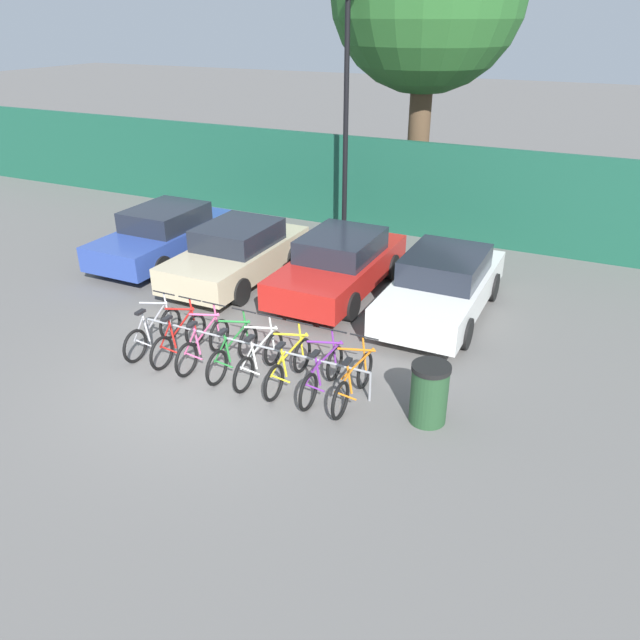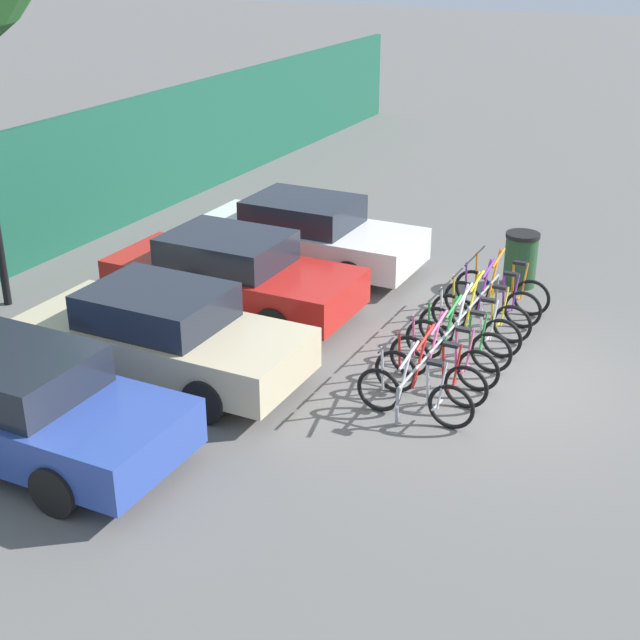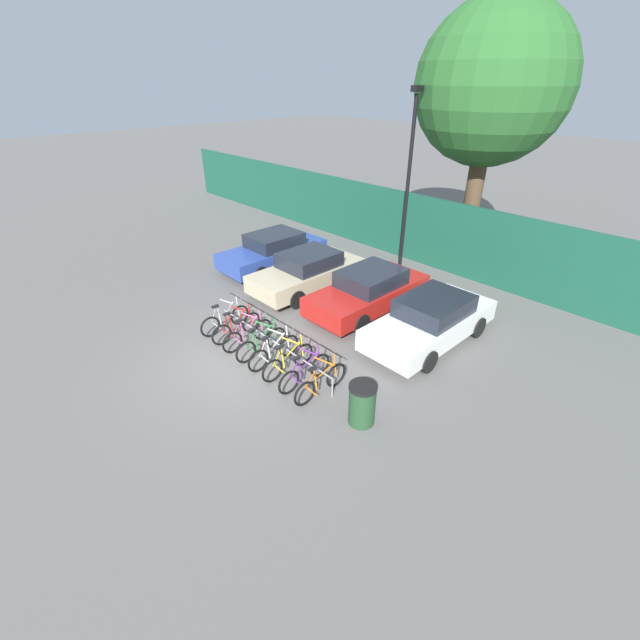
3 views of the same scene
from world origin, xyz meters
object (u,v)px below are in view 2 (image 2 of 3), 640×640
object	(u,v)px
car_white	(307,234)
car_beige	(163,334)
bicycle_yellow	(481,316)
car_red	(232,274)
bicycle_purple	(492,302)
trash_bin	(521,259)
bicycle_silver	(414,395)
bicycle_green	(458,343)
bike_rack	(455,327)
bicycle_red	(430,376)
bicycle_pink	(443,360)
bicycle_white	(469,329)
bicycle_orange	(502,290)
car_blue	(19,404)

from	to	relation	value
car_white	car_beige	bearing A→B (deg)	-177.37
bicycle_yellow	car_red	bearing A→B (deg)	98.71
bicycle_purple	car_red	world-z (taller)	car_red
trash_bin	car_red	bearing A→B (deg)	129.54
car_red	bicycle_yellow	bearing A→B (deg)	-77.88
bicycle_silver	bicycle_green	world-z (taller)	same
bicycle_yellow	trash_bin	size ratio (longest dim) A/B	1.66
bike_rack	car_red	world-z (taller)	car_red
trash_bin	bike_rack	bearing A→B (deg)	177.93
bicycle_red	trash_bin	bearing A→B (deg)	0.09
bicycle_pink	trash_bin	size ratio (longest dim) A/B	1.66
bicycle_green	bicycle_yellow	distance (m)	1.16
bicycle_white	bicycle_yellow	bearing A→B (deg)	0.55
bicycle_red	bicycle_white	bearing A→B (deg)	-0.20
car_red	car_white	size ratio (longest dim) A/B	0.99
bicycle_orange	car_white	distance (m)	4.06
bike_rack	bicycle_pink	size ratio (longest dim) A/B	2.80
bicycle_red	bicycle_white	xyz separation A→B (m)	(1.78, 0.00, 0.00)
bicycle_silver	car_beige	size ratio (longest dim) A/B	0.40
bicycle_pink	bicycle_white	distance (m)	1.22
bike_rack	car_white	size ratio (longest dim) A/B	1.08
car_blue	bicycle_yellow	bearing A→B (deg)	-35.00
bicycle_red	car_red	size ratio (longest dim) A/B	0.39
bicycle_silver	bicycle_red	size ratio (longest dim) A/B	1.00
bicycle_purple	bicycle_orange	bearing A→B (deg)	-2.59
bicycle_silver	car_white	distance (m)	6.14
car_blue	trash_bin	xyz separation A→B (m)	(8.53, -4.17, -0.17)
bicycle_silver	car_beige	distance (m)	3.84
bicycle_pink	bicycle_red	bearing A→B (deg)	176.54
bicycle_silver	trash_bin	world-z (taller)	bicycle_silver
bicycle_red	bicycle_yellow	bearing A→B (deg)	-0.20
bicycle_yellow	car_blue	bearing A→B (deg)	141.58
bicycle_yellow	car_blue	world-z (taller)	car_blue
bicycle_white	bicycle_orange	size ratio (longest dim) A/B	1.00
bicycle_silver	car_red	bearing A→B (deg)	67.25
bicycle_green	bicycle_yellow	xyz separation A→B (m)	(1.16, 0.00, 0.00)
bike_rack	bicycle_green	size ratio (longest dim) A/B	2.80
bicycle_silver	bicycle_white	size ratio (longest dim) A/B	1.00
bicycle_yellow	bicycle_orange	world-z (taller)	same
car_red	bicycle_white	bearing A→B (deg)	-85.92
bicycle_purple	bicycle_orange	distance (m)	0.58
bike_rack	bicycle_silver	distance (m)	2.13
bicycle_white	bicycle_orange	xyz separation A→B (m)	(1.84, 0.00, 0.00)
bicycle_purple	car_beige	xyz separation A→B (m)	(-4.13, 3.80, 0.31)
bicycle_silver	bicycle_yellow	xyz separation A→B (m)	(3.01, 0.00, 0.00)
bicycle_yellow	bicycle_white	bearing A→B (deg)	176.59
bicycle_purple	car_beige	bearing A→B (deg)	134.80
bicycle_red	car_red	distance (m)	4.46
car_white	trash_bin	bearing A→B (deg)	-76.98
car_blue	car_red	world-z (taller)	same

